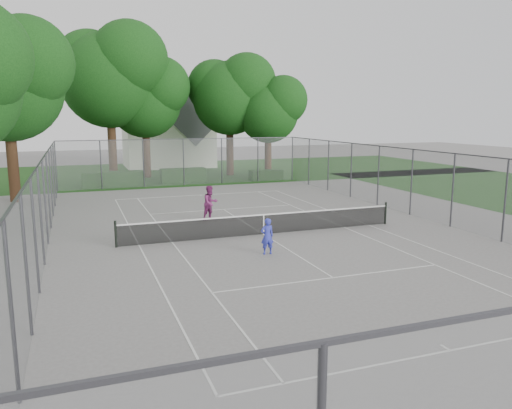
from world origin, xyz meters
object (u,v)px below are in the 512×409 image
object	(u,v)px
tennis_net	(264,223)
house	(168,124)
girl_player	(267,236)
woman_player	(210,203)

from	to	relation	value
tennis_net	house	bearing A→B (deg)	87.36
tennis_net	girl_player	bearing A→B (deg)	-108.48
girl_player	woman_player	bearing A→B (deg)	-85.52
woman_player	house	bearing A→B (deg)	60.93
woman_player	girl_player	bearing A→B (deg)	-109.71
house	woman_player	xyz separation A→B (m)	(-2.87, -27.63, -3.45)
house	woman_player	bearing A→B (deg)	-95.93
house	tennis_net	bearing A→B (deg)	-92.64
house	girl_player	bearing A→B (deg)	-94.07
tennis_net	girl_player	distance (m)	3.18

